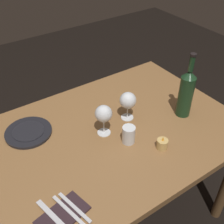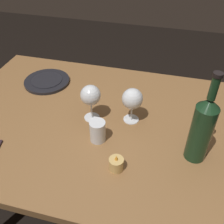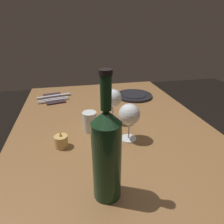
{
  "view_description": "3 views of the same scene",
  "coord_description": "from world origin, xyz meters",
  "px_view_note": "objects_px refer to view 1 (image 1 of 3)",
  "views": [
    {
      "loc": [
        0.59,
        0.88,
        1.7
      ],
      "look_at": [
        -0.04,
        -0.04,
        0.82
      ],
      "focal_mm": 45.86,
      "sensor_mm": 36.0,
      "label": 1
    },
    {
      "loc": [
        -0.27,
        0.79,
        1.48
      ],
      "look_at": [
        -0.07,
        0.02,
        0.81
      ],
      "focal_mm": 41.96,
      "sensor_mm": 36.0,
      "label": 2
    },
    {
      "loc": [
        -0.81,
        0.17,
        1.19
      ],
      "look_at": [
        0.0,
        -0.0,
        0.8
      ],
      "focal_mm": 31.85,
      "sensor_mm": 36.0,
      "label": 3
    }
  ],
  "objects_px": {
    "water_tumbler": "(129,135)",
    "votive_candle": "(162,144)",
    "fork_inner": "(69,211)",
    "wine_glass_left": "(104,114)",
    "dinner_plate": "(29,132)",
    "table_knife": "(55,218)",
    "fork_outer": "(74,207)",
    "wine_glass_right": "(128,101)",
    "folded_napkin": "(63,215)",
    "wine_bottle": "(186,92)"
  },
  "relations": [
    {
      "from": "wine_glass_left",
      "to": "table_knife",
      "type": "relative_size",
      "value": 0.78
    },
    {
      "from": "votive_candle",
      "to": "wine_glass_left",
      "type": "bearing_deg",
      "value": -55.02
    },
    {
      "from": "votive_candle",
      "to": "wine_bottle",
      "type": "bearing_deg",
      "value": -153.85
    },
    {
      "from": "water_tumbler",
      "to": "folded_napkin",
      "type": "bearing_deg",
      "value": 22.19
    },
    {
      "from": "votive_candle",
      "to": "folded_napkin",
      "type": "distance_m",
      "value": 0.55
    },
    {
      "from": "water_tumbler",
      "to": "dinner_plate",
      "type": "relative_size",
      "value": 0.38
    },
    {
      "from": "fork_inner",
      "to": "table_knife",
      "type": "height_order",
      "value": "same"
    },
    {
      "from": "dinner_plate",
      "to": "fork_outer",
      "type": "relative_size",
      "value": 1.28
    },
    {
      "from": "votive_candle",
      "to": "fork_outer",
      "type": "xyz_separation_m",
      "value": [
        0.49,
        0.06,
        -0.01
      ]
    },
    {
      "from": "wine_glass_right",
      "to": "fork_inner",
      "type": "height_order",
      "value": "wine_glass_right"
    },
    {
      "from": "water_tumbler",
      "to": "folded_napkin",
      "type": "distance_m",
      "value": 0.47
    },
    {
      "from": "wine_bottle",
      "to": "folded_napkin",
      "type": "relative_size",
      "value": 1.69
    },
    {
      "from": "wine_glass_left",
      "to": "wine_glass_right",
      "type": "height_order",
      "value": "wine_glass_left"
    },
    {
      "from": "wine_glass_left",
      "to": "dinner_plate",
      "type": "height_order",
      "value": "wine_glass_left"
    },
    {
      "from": "votive_candle",
      "to": "dinner_plate",
      "type": "relative_size",
      "value": 0.29
    },
    {
      "from": "fork_inner",
      "to": "wine_glass_left",
      "type": "bearing_deg",
      "value": -139.81
    },
    {
      "from": "fork_outer",
      "to": "table_knife",
      "type": "distance_m",
      "value": 0.08
    },
    {
      "from": "wine_glass_right",
      "to": "table_knife",
      "type": "xyz_separation_m",
      "value": [
        0.57,
        0.33,
        -0.1
      ]
    },
    {
      "from": "fork_inner",
      "to": "table_knife",
      "type": "xyz_separation_m",
      "value": [
        0.06,
        0.0,
        0.0
      ]
    },
    {
      "from": "votive_candle",
      "to": "wine_glass_right",
      "type": "bearing_deg",
      "value": -89.88
    },
    {
      "from": "wine_glass_right",
      "to": "votive_candle",
      "type": "distance_m",
      "value": 0.28
    },
    {
      "from": "votive_candle",
      "to": "folded_napkin",
      "type": "xyz_separation_m",
      "value": [
        0.54,
        0.06,
        -0.02
      ]
    },
    {
      "from": "water_tumbler",
      "to": "votive_candle",
      "type": "xyz_separation_m",
      "value": [
        -0.1,
        0.12,
        -0.02
      ]
    },
    {
      "from": "dinner_plate",
      "to": "folded_napkin",
      "type": "relative_size",
      "value": 1.1
    },
    {
      "from": "wine_bottle",
      "to": "fork_inner",
      "type": "bearing_deg",
      "value": 13.45
    },
    {
      "from": "votive_candle",
      "to": "dinner_plate",
      "type": "distance_m",
      "value": 0.65
    },
    {
      "from": "wine_glass_left",
      "to": "votive_candle",
      "type": "distance_m",
      "value": 0.31
    },
    {
      "from": "wine_glass_right",
      "to": "wine_bottle",
      "type": "relative_size",
      "value": 0.44
    },
    {
      "from": "votive_candle",
      "to": "folded_napkin",
      "type": "height_order",
      "value": "votive_candle"
    },
    {
      "from": "votive_candle",
      "to": "fork_inner",
      "type": "bearing_deg",
      "value": 6.31
    },
    {
      "from": "wine_glass_left",
      "to": "votive_candle",
      "type": "relative_size",
      "value": 2.44
    },
    {
      "from": "fork_inner",
      "to": "fork_outer",
      "type": "height_order",
      "value": "same"
    },
    {
      "from": "table_knife",
      "to": "dinner_plate",
      "type": "bearing_deg",
      "value": -100.75
    },
    {
      "from": "water_tumbler",
      "to": "votive_candle",
      "type": "bearing_deg",
      "value": 130.55
    },
    {
      "from": "water_tumbler",
      "to": "fork_inner",
      "type": "relative_size",
      "value": 0.49
    },
    {
      "from": "water_tumbler",
      "to": "fork_outer",
      "type": "height_order",
      "value": "water_tumbler"
    },
    {
      "from": "table_knife",
      "to": "fork_inner",
      "type": "bearing_deg",
      "value": 180.0
    },
    {
      "from": "wine_glass_left",
      "to": "wine_glass_right",
      "type": "relative_size",
      "value": 1.05
    },
    {
      "from": "dinner_plate",
      "to": "table_knife",
      "type": "xyz_separation_m",
      "value": [
        0.1,
        0.5,
        0.0
      ]
    },
    {
      "from": "wine_glass_left",
      "to": "water_tumbler",
      "type": "height_order",
      "value": "wine_glass_left"
    },
    {
      "from": "wine_glass_right",
      "to": "folded_napkin",
      "type": "relative_size",
      "value": 0.74
    },
    {
      "from": "wine_bottle",
      "to": "folded_napkin",
      "type": "height_order",
      "value": "wine_bottle"
    },
    {
      "from": "wine_glass_right",
      "to": "folded_napkin",
      "type": "distance_m",
      "value": 0.64
    },
    {
      "from": "votive_candle",
      "to": "dinner_plate",
      "type": "bearing_deg",
      "value": -43.11
    },
    {
      "from": "votive_candle",
      "to": "table_knife",
      "type": "height_order",
      "value": "votive_candle"
    },
    {
      "from": "wine_glass_right",
      "to": "fork_outer",
      "type": "height_order",
      "value": "wine_glass_right"
    },
    {
      "from": "water_tumbler",
      "to": "fork_inner",
      "type": "xyz_separation_m",
      "value": [
        0.41,
        0.18,
        -0.03
      ]
    },
    {
      "from": "wine_glass_right",
      "to": "folded_napkin",
      "type": "xyz_separation_m",
      "value": [
        0.54,
        0.33,
        -0.11
      ]
    },
    {
      "from": "folded_napkin",
      "to": "table_knife",
      "type": "distance_m",
      "value": 0.03
    },
    {
      "from": "votive_candle",
      "to": "fork_outer",
      "type": "bearing_deg",
      "value": 6.63
    }
  ]
}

